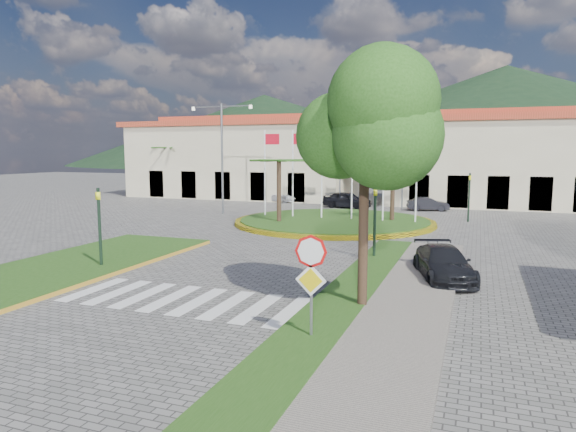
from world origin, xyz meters
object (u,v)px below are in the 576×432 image
(white_van, at_px, (280,196))
(car_side_right, at_px, (444,263))
(roundabout_island, at_px, (334,221))
(stop_sign, at_px, (311,270))
(car_dark_b, at_px, (428,204))
(deciduous_tree, at_px, (365,131))
(car_dark_a, at_px, (347,200))

(white_van, distance_m, car_side_right, 29.39)
(roundabout_island, bearing_deg, stop_sign, -76.27)
(roundabout_island, height_order, car_dark_b, roundabout_island)
(deciduous_tree, distance_m, white_van, 32.67)
(stop_sign, relative_size, car_side_right, 0.65)
(deciduous_tree, bearing_deg, car_dark_b, 91.26)
(car_dark_b, bearing_deg, roundabout_island, 139.05)
(stop_sign, distance_m, white_van, 34.89)
(white_van, relative_size, car_side_right, 0.92)
(car_dark_b, height_order, car_side_right, car_side_right)
(roundabout_island, distance_m, deciduous_tree, 18.55)
(roundabout_island, xyz_separation_m, stop_sign, (4.90, -20.04, 1.62))
(roundabout_island, relative_size, white_van, 3.37)
(white_van, distance_m, car_dark_b, 13.63)
(stop_sign, bearing_deg, car_side_right, 70.95)
(stop_sign, height_order, white_van, stop_sign)
(car_side_right, bearing_deg, roundabout_island, 103.83)
(roundabout_island, relative_size, stop_sign, 4.79)
(car_dark_b, relative_size, car_side_right, 0.78)
(white_van, bearing_deg, deciduous_tree, -139.60)
(car_dark_b, bearing_deg, deciduous_tree, 167.55)
(car_dark_a, height_order, car_side_right, car_dark_a)
(white_van, xyz_separation_m, car_side_right, (15.96, -24.68, 0.07))
(deciduous_tree, distance_m, car_dark_b, 26.95)
(roundabout_island, distance_m, car_dark_a, 9.36)
(car_dark_b, bearing_deg, car_side_right, 172.97)
(car_dark_b, distance_m, car_side_right, 22.20)
(stop_sign, height_order, car_side_right, stop_sign)
(roundabout_island, distance_m, white_van, 14.83)
(stop_sign, relative_size, car_dark_a, 0.67)
(stop_sign, xyz_separation_m, car_side_right, (2.60, 7.53, -1.20))
(white_van, bearing_deg, car_dark_b, -86.31)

